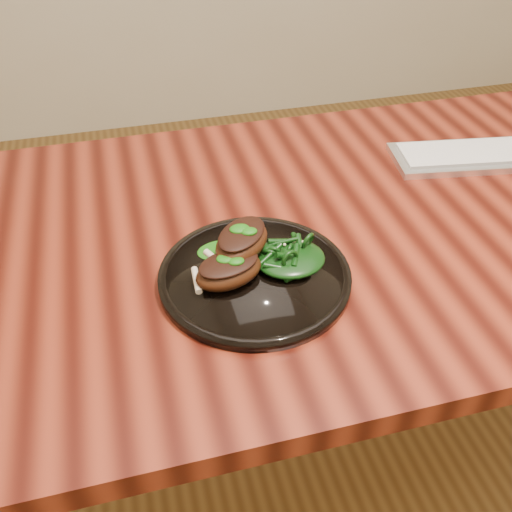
{
  "coord_description": "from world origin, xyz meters",
  "views": [
    {
      "loc": [
        -0.45,
        -0.75,
        1.33
      ],
      "look_at": [
        -0.28,
        -0.1,
        0.78
      ],
      "focal_mm": 40.0,
      "sensor_mm": 36.0,
      "label": 1
    }
  ],
  "objects_px": {
    "desk": "(387,245)",
    "lamb_chop_front": "(228,270)",
    "plate": "(255,276)",
    "keyboard": "(495,154)",
    "greens_heap": "(290,255)"
  },
  "relations": [
    {
      "from": "greens_heap",
      "to": "keyboard",
      "type": "height_order",
      "value": "greens_heap"
    },
    {
      "from": "desk",
      "to": "lamb_chop_front",
      "type": "distance_m",
      "value": 0.38
    },
    {
      "from": "desk",
      "to": "greens_heap",
      "type": "distance_m",
      "value": 0.29
    },
    {
      "from": "greens_heap",
      "to": "keyboard",
      "type": "bearing_deg",
      "value": 24.63
    },
    {
      "from": "desk",
      "to": "plate",
      "type": "bearing_deg",
      "value": -156.64
    },
    {
      "from": "greens_heap",
      "to": "keyboard",
      "type": "distance_m",
      "value": 0.56
    },
    {
      "from": "lamb_chop_front",
      "to": "keyboard",
      "type": "xyz_separation_m",
      "value": [
        0.61,
        0.25,
        -0.03
      ]
    },
    {
      "from": "greens_heap",
      "to": "keyboard",
      "type": "relative_size",
      "value": 0.25
    },
    {
      "from": "plate",
      "to": "keyboard",
      "type": "bearing_deg",
      "value": 22.85
    },
    {
      "from": "desk",
      "to": "lamb_chop_front",
      "type": "xyz_separation_m",
      "value": [
        -0.33,
        -0.13,
        0.12
      ]
    },
    {
      "from": "desk",
      "to": "keyboard",
      "type": "distance_m",
      "value": 0.31
    },
    {
      "from": "plate",
      "to": "greens_heap",
      "type": "relative_size",
      "value": 2.71
    },
    {
      "from": "desk",
      "to": "keyboard",
      "type": "xyz_separation_m",
      "value": [
        0.28,
        0.11,
        0.09
      ]
    },
    {
      "from": "plate",
      "to": "greens_heap",
      "type": "xyz_separation_m",
      "value": [
        0.06,
        0.01,
        0.03
      ]
    },
    {
      "from": "plate",
      "to": "desk",
      "type": "bearing_deg",
      "value": 23.36
    }
  ]
}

